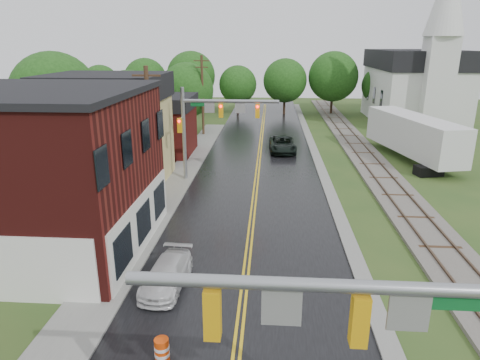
# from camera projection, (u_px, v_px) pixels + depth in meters

# --- Properties ---
(main_road) EXTENTS (10.00, 90.00, 0.02)m
(main_road) POSITION_uv_depth(u_px,v_px,m) (258.00, 170.00, 36.33)
(main_road) COLOR black
(main_road) RESTS_ON ground
(curb_right) EXTENTS (0.80, 70.00, 0.12)m
(curb_right) POSITION_uv_depth(u_px,v_px,m) (316.00, 156.00, 40.71)
(curb_right) COLOR gray
(curb_right) RESTS_ON ground
(sidewalk_left) EXTENTS (2.40, 50.00, 0.12)m
(sidewalk_left) POSITION_uv_depth(u_px,v_px,m) (173.00, 187.00, 32.01)
(sidewalk_left) COLOR gray
(sidewalk_left) RESTS_ON ground
(brick_building) EXTENTS (14.30, 10.30, 8.30)m
(brick_building) POSITION_uv_depth(u_px,v_px,m) (3.00, 171.00, 21.67)
(brick_building) COLOR #4C1310
(brick_building) RESTS_ON ground
(yellow_house) EXTENTS (8.00, 7.00, 6.40)m
(yellow_house) POSITION_uv_depth(u_px,v_px,m) (111.00, 142.00, 32.30)
(yellow_house) COLOR tan
(yellow_house) RESTS_ON ground
(darkred_building) EXTENTS (7.00, 6.00, 4.40)m
(darkred_building) POSITION_uv_depth(u_px,v_px,m) (156.00, 131.00, 41.08)
(darkred_building) COLOR #3F0F0C
(darkred_building) RESTS_ON ground
(church) EXTENTS (10.40, 18.40, 20.00)m
(church) POSITION_uv_depth(u_px,v_px,m) (417.00, 79.00, 55.70)
(church) COLOR silver
(church) RESTS_ON ground
(railroad) EXTENTS (3.20, 80.00, 0.30)m
(railroad) POSITION_uv_depth(u_px,v_px,m) (365.00, 156.00, 40.36)
(railroad) COLOR #59544C
(railroad) RESTS_ON ground
(traffic_signal_near) EXTENTS (7.34, 0.30, 7.20)m
(traffic_signal_near) POSITION_uv_depth(u_px,v_px,m) (398.00, 346.00, 7.99)
(traffic_signal_near) COLOR gray
(traffic_signal_near) RESTS_ON ground
(traffic_signal_far) EXTENTS (7.34, 0.43, 7.20)m
(traffic_signal_far) POSITION_uv_depth(u_px,v_px,m) (211.00, 117.00, 32.19)
(traffic_signal_far) COLOR gray
(traffic_signal_far) RESTS_ON ground
(utility_pole_b) EXTENTS (1.80, 0.28, 9.00)m
(utility_pole_b) POSITION_uv_depth(u_px,v_px,m) (150.00, 134.00, 27.75)
(utility_pole_b) COLOR #382616
(utility_pole_b) RESTS_ON ground
(utility_pole_c) EXTENTS (1.80, 0.28, 9.00)m
(utility_pole_c) POSITION_uv_depth(u_px,v_px,m) (202.00, 94.00, 48.63)
(utility_pole_c) COLOR #382616
(utility_pole_c) RESTS_ON ground
(tree_left_b) EXTENTS (7.60, 7.60, 9.69)m
(tree_left_b) POSITION_uv_depth(u_px,v_px,m) (57.00, 98.00, 37.59)
(tree_left_b) COLOR black
(tree_left_b) RESTS_ON ground
(tree_left_c) EXTENTS (6.00, 6.00, 7.65)m
(tree_left_c) POSITION_uv_depth(u_px,v_px,m) (131.00, 100.00, 45.28)
(tree_left_c) COLOR black
(tree_left_c) RESTS_ON ground
(tree_left_e) EXTENTS (6.40, 6.40, 8.16)m
(tree_left_e) POSITION_uv_depth(u_px,v_px,m) (188.00, 91.00, 50.54)
(tree_left_e) COLOR black
(tree_left_e) RESTS_ON ground
(suv_dark) EXTENTS (2.71, 5.47, 1.49)m
(suv_dark) POSITION_uv_depth(u_px,v_px,m) (282.00, 144.00, 42.19)
(suv_dark) COLOR black
(suv_dark) RESTS_ON ground
(pickup_white) EXTENTS (1.92, 4.16, 1.18)m
(pickup_white) POSITION_uv_depth(u_px,v_px,m) (167.00, 275.00, 18.89)
(pickup_white) COLOR silver
(pickup_white) RESTS_ON ground
(semi_trailer) EXTENTS (5.59, 13.27, 4.04)m
(semi_trailer) POSITION_uv_depth(u_px,v_px,m) (413.00, 135.00, 38.75)
(semi_trailer) COLOR black
(semi_trailer) RESTS_ON ground
(construction_barrel) EXTENTS (0.61, 0.61, 0.88)m
(construction_barrel) POSITION_uv_depth(u_px,v_px,m) (162.00, 350.00, 14.47)
(construction_barrel) COLOR #D73E09
(construction_barrel) RESTS_ON ground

